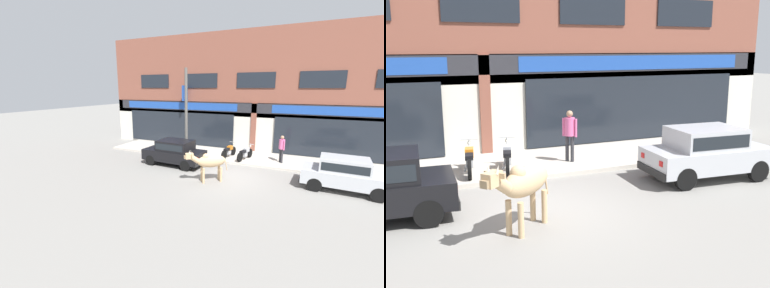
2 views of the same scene
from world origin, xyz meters
TOP-DOWN VIEW (x-y plane):
  - ground_plane at (0.00, 0.00)m, footprint 90.00×90.00m
  - sidewalk at (0.00, 3.86)m, footprint 19.00×3.31m
  - shop_building at (-0.00, 5.77)m, footprint 23.00×1.40m
  - cow at (-0.65, -1.03)m, footprint 1.78×1.56m
  - car_0 at (5.06, 0.47)m, footprint 3.69×1.83m
  - motorcycle_0 at (-0.98, 3.20)m, footprint 0.62×1.80m
  - motorcycle_1 at (0.07, 3.08)m, footprint 0.69×1.78m
  - pedestrian at (2.12, 3.34)m, footprint 0.36×0.40m

SIDE VIEW (x-z plane):
  - ground_plane at x=0.00m, z-range 0.00..0.00m
  - sidewalk at x=0.00m, z-range 0.00..0.12m
  - motorcycle_0 at x=-0.98m, z-range 0.07..0.95m
  - motorcycle_1 at x=0.07m, z-range 0.07..0.95m
  - car_0 at x=5.06m, z-range 0.08..1.54m
  - cow at x=-0.65m, z-range 0.20..1.81m
  - pedestrian at x=2.12m, z-range 0.31..1.91m
  - shop_building at x=0.00m, z-range -0.22..7.91m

